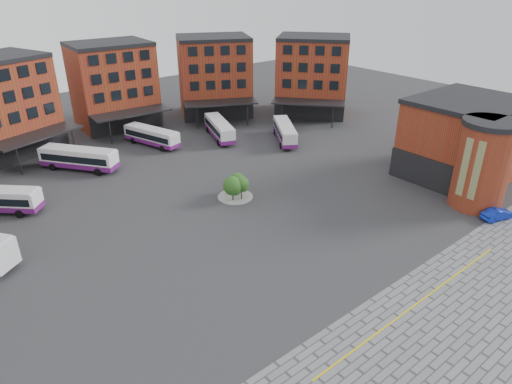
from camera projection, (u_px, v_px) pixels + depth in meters
ground at (289, 243)px, 47.61m from camera, size 160.00×160.00×0.00m
yellow_line at (418, 303)px, 39.04m from camera, size 26.00×0.15×0.02m
main_building at (92, 106)px, 68.18m from camera, size 94.14×42.48×14.60m
east_building at (467, 143)px, 59.53m from camera, size 17.40×15.40×10.60m
tree_island at (236, 185)px, 55.96m from camera, size 4.40×4.40×3.22m
bus_c at (79, 158)px, 64.18m from camera, size 8.72×10.53×3.15m
bus_d at (152, 136)px, 73.06m from camera, size 5.23×10.46×2.88m
bus_e at (219, 129)px, 76.29m from camera, size 5.92×10.87×3.01m
bus_f at (285, 132)px, 74.94m from camera, size 7.70×10.01×2.93m
blue_car at (497, 214)px, 51.79m from camera, size 4.16×2.47×1.30m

